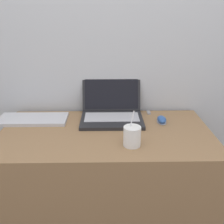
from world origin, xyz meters
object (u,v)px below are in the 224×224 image
object	(u,v)px
drink_cup	(132,136)
usb_stick	(149,112)
laptop	(112,111)
computer_mouse	(162,120)
external_keyboard	(33,119)

from	to	relation	value
drink_cup	usb_stick	world-z (taller)	drink_cup
usb_stick	laptop	bearing A→B (deg)	-161.83
drink_cup	usb_stick	size ratio (longest dim) A/B	2.96
computer_mouse	usb_stick	distance (m)	0.16
laptop	external_keyboard	bearing A→B (deg)	-175.74
computer_mouse	usb_stick	world-z (taller)	computer_mouse
external_keyboard	computer_mouse	bearing A→B (deg)	-2.70
laptop	usb_stick	world-z (taller)	laptop
computer_mouse	external_keyboard	size ratio (longest dim) A/B	0.23
laptop	drink_cup	bearing A→B (deg)	-74.82
laptop	computer_mouse	bearing A→B (deg)	-13.64
laptop	external_keyboard	distance (m)	0.48
computer_mouse	external_keyboard	xyz separation A→B (m)	(-0.78, 0.04, -0.01)
drink_cup	external_keyboard	xyz separation A→B (m)	(-0.57, 0.31, -0.04)
drink_cup	computer_mouse	distance (m)	0.34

